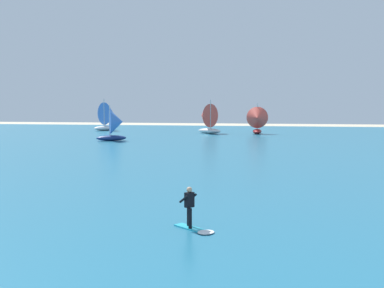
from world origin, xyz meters
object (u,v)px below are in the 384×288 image
(sailboat_mid_right, at_px, (206,118))
(sailboat_anchored_offshore, at_px, (257,120))
(kitesurfer, at_px, (193,214))
(sailboat_far_right, at_px, (115,125))
(sailboat_trailing, at_px, (108,116))

(sailboat_mid_right, bearing_deg, sailboat_anchored_offshore, -2.12)
(kitesurfer, bearing_deg, sailboat_anchored_offshore, 88.54)
(kitesurfer, bearing_deg, sailboat_mid_right, 96.80)
(kitesurfer, distance_m, sailboat_anchored_offshore, 56.34)
(kitesurfer, bearing_deg, sailboat_far_right, 112.49)
(sailboat_mid_right, distance_m, sailboat_anchored_offshore, 8.19)
(kitesurfer, bearing_deg, sailboat_trailing, 112.20)
(sailboat_anchored_offshore, distance_m, sailboat_far_right, 24.20)
(sailboat_trailing, distance_m, sailboat_far_right, 23.11)
(sailboat_trailing, bearing_deg, sailboat_mid_right, -15.42)
(sailboat_anchored_offshore, bearing_deg, sailboat_trailing, 168.56)
(sailboat_trailing, bearing_deg, sailboat_anchored_offshore, -11.44)
(kitesurfer, xyz_separation_m, sailboat_far_right, (-16.64, 40.21, 1.51))
(sailboat_mid_right, relative_size, sailboat_anchored_offshore, 1.11)
(sailboat_mid_right, distance_m, sailboat_far_right, 19.15)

